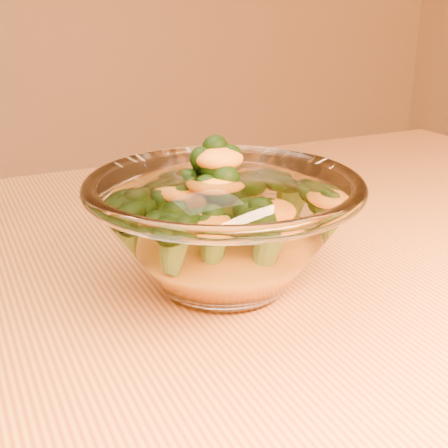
{
  "coord_description": "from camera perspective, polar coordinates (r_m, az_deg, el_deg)",
  "views": [
    {
      "loc": [
        -0.09,
        -0.34,
        0.96
      ],
      "look_at": [
        0.09,
        0.04,
        0.8
      ],
      "focal_mm": 50.0,
      "sensor_mm": 36.0,
      "label": 1
    }
  ],
  "objects": [
    {
      "name": "cheese_sauce",
      "position": [
        0.46,
        0.0,
        -2.68
      ],
      "size": [
        0.11,
        0.11,
        0.03
      ],
      "primitive_type": "ellipsoid",
      "color": "#FDAC15",
      "rests_on": "glass_bowl"
    },
    {
      "name": "glass_bowl",
      "position": [
        0.45,
        0.0,
        -0.51
      ],
      "size": [
        0.2,
        0.2,
        0.09
      ],
      "color": "white",
      "rests_on": "table"
    },
    {
      "name": "broccoli_heap",
      "position": [
        0.46,
        -0.67,
        1.61
      ],
      "size": [
        0.14,
        0.12,
        0.08
      ],
      "color": "black",
      "rests_on": "cheese_sauce"
    }
  ]
}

